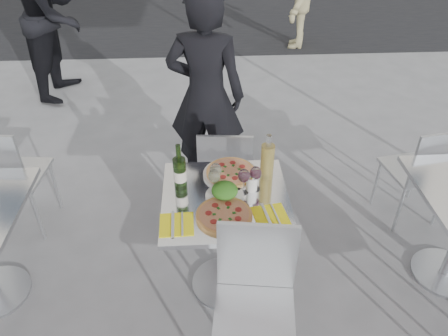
{
  "coord_description": "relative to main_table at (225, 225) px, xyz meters",
  "views": [
    {
      "loc": [
        -0.11,
        -1.9,
        2.34
      ],
      "look_at": [
        0.0,
        0.15,
        0.85
      ],
      "focal_mm": 35.0,
      "sensor_mm": 36.0,
      "label": 1
    }
  ],
  "objects": [
    {
      "name": "ground",
      "position": [
        0.0,
        0.0,
        -0.54
      ],
      "size": [
        80.0,
        80.0,
        0.0
      ],
      "primitive_type": "plane",
      "color": "slate"
    },
    {
      "name": "street_asphalt",
      "position": [
        0.0,
        6.5,
        -0.54
      ],
      "size": [
        24.0,
        5.0,
        0.0
      ],
      "primitive_type": "cube",
      "color": "black",
      "rests_on": "ground"
    },
    {
      "name": "main_table",
      "position": [
        0.0,
        0.0,
        0.0
      ],
      "size": [
        0.72,
        0.72,
        0.75
      ],
      "color": "#B7BABF",
      "rests_on": "ground"
    },
    {
      "name": "chair_far",
      "position": [
        0.04,
        0.63,
        -0.05
      ],
      "size": [
        0.41,
        0.42,
        0.83
      ],
      "rotation": [
        0.0,
        0.0,
        3.04
      ],
      "color": "silver",
      "rests_on": "ground"
    },
    {
      "name": "chair_near",
      "position": [
        0.12,
        -0.49,
        -0.01
      ],
      "size": [
        0.46,
        0.47,
        0.9
      ],
      "rotation": [
        0.0,
        0.0,
        -0.13
      ],
      "color": "silver",
      "rests_on": "ground"
    },
    {
      "name": "side_chair_lfar",
      "position": [
        -1.49,
        0.6,
        0.0
      ],
      "size": [
        0.46,
        0.47,
        0.92
      ],
      "rotation": [
        0.0,
        0.0,
        3.04
      ],
      "color": "silver",
      "rests_on": "ground"
    },
    {
      "name": "side_chair_rfar",
      "position": [
        1.46,
        0.54,
        -0.03
      ],
      "size": [
        0.46,
        0.47,
        0.86
      ],
      "rotation": [
        0.0,
        0.0,
        3.31
      ],
      "color": "silver",
      "rests_on": "ground"
    },
    {
      "name": "woman_diner",
      "position": [
        -0.09,
        1.13,
        0.29
      ],
      "size": [
        0.67,
        0.51,
        1.65
      ],
      "primitive_type": "imported",
      "rotation": [
        0.0,
        0.0,
        2.94
      ],
      "color": "black",
      "rests_on": "ground"
    },
    {
      "name": "pedestrian_a",
      "position": [
        -1.71,
        3.01,
        0.37
      ],
      "size": [
        0.82,
        0.98,
        1.82
      ],
      "primitive_type": "imported",
      "rotation": [
        0.0,
        0.0,
        1.42
      ],
      "color": "black",
      "rests_on": "ground"
    },
    {
      "name": "pizza_near",
      "position": [
        -0.02,
        -0.16,
        0.22
      ],
      "size": [
        0.31,
        0.31,
        0.02
      ],
      "color": "#E1AC58",
      "rests_on": "main_table"
    },
    {
      "name": "pizza_far",
      "position": [
        0.04,
        0.21,
        0.23
      ],
      "size": [
        0.34,
        0.34,
        0.03
      ],
      "color": "white",
      "rests_on": "main_table"
    },
    {
      "name": "salad_plate",
      "position": [
        -0.0,
        0.01,
        0.25
      ],
      "size": [
        0.22,
        0.22,
        0.09
      ],
      "color": "white",
      "rests_on": "main_table"
    },
    {
      "name": "wine_bottle",
      "position": [
        -0.26,
        0.11,
        0.32
      ],
      "size": [
        0.07,
        0.07,
        0.29
      ],
      "color": "#2A4B1C",
      "rests_on": "main_table"
    },
    {
      "name": "carafe",
      "position": [
        0.26,
        0.19,
        0.33
      ],
      "size": [
        0.08,
        0.08,
        0.29
      ],
      "color": "#CEB858",
      "rests_on": "main_table"
    },
    {
      "name": "sugar_shaker",
      "position": [
        0.16,
        0.07,
        0.26
      ],
      "size": [
        0.06,
        0.06,
        0.11
      ],
      "color": "white",
      "rests_on": "main_table"
    },
    {
      "name": "wineglass_white_a",
      "position": [
        -0.06,
        0.06,
        0.32
      ],
      "size": [
        0.07,
        0.07,
        0.16
      ],
      "color": "white",
      "rests_on": "main_table"
    },
    {
      "name": "wineglass_white_b",
      "position": [
        -0.05,
        0.11,
        0.32
      ],
      "size": [
        0.07,
        0.07,
        0.16
      ],
      "color": "white",
      "rests_on": "main_table"
    },
    {
      "name": "wineglass_red_a",
      "position": [
        0.11,
        0.05,
        0.32
      ],
      "size": [
        0.07,
        0.07,
        0.16
      ],
      "color": "white",
      "rests_on": "main_table"
    },
    {
      "name": "wineglass_red_b",
      "position": [
        0.18,
        0.07,
        0.32
      ],
      "size": [
        0.07,
        0.07,
        0.16
      ],
      "color": "white",
      "rests_on": "main_table"
    },
    {
      "name": "napkin_left",
      "position": [
        -0.27,
        -0.21,
        0.21
      ],
      "size": [
        0.19,
        0.2,
        0.01
      ],
      "rotation": [
        0.0,
        0.0,
        0.03
      ],
      "color": "#FFFA16",
      "rests_on": "main_table"
    },
    {
      "name": "napkin_right",
      "position": [
        0.23,
        -0.17,
        0.21
      ],
      "size": [
        0.21,
        0.21,
        0.01
      ],
      "rotation": [
        0.0,
        0.0,
        0.16
      ],
      "color": "#FFFA16",
      "rests_on": "main_table"
    }
  ]
}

